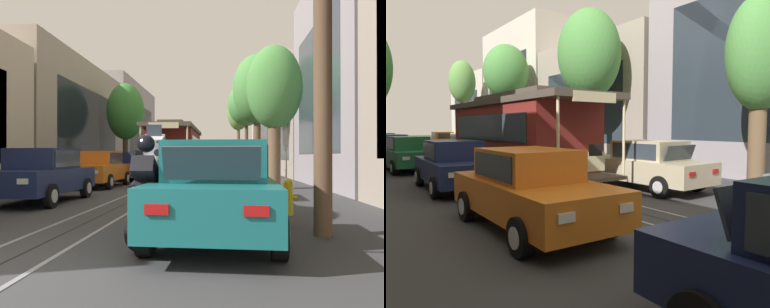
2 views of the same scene
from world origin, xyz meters
TOP-DOWN VIEW (x-y plane):
  - ground_plane at (0.00, 21.77)m, footprint 160.00×160.00m
  - trolley_track_rails at (0.00, 25.21)m, footprint 1.14×62.43m
  - building_facade_left at (-9.71, 26.63)m, footprint 5.94×54.13m
  - building_facade_right at (9.26, 24.78)m, footprint 5.22×54.13m
  - parked_car_navy_second_left at (-2.57, 7.72)m, footprint 2.01×4.36m
  - parked_car_orange_mid_left at (-2.69, 13.56)m, footprint 2.04×4.38m
  - parked_car_navy_fourth_left at (-2.57, 19.03)m, footprint 2.14×4.42m
  - parked_car_green_fifth_left at (-2.81, 25.33)m, footprint 2.08×4.40m
  - parked_car_blue_sixth_left at (-2.79, 30.74)m, footprint 2.05×4.38m
  - parked_car_teal_far_left at (-2.63, 36.56)m, footprint 2.06×4.39m
  - parked_car_teal_near_right at (2.68, 2.85)m, footprint 2.13×4.42m
  - parked_car_grey_second_right at (2.73, 9.11)m, footprint 2.10×4.40m
  - parked_car_beige_mid_right at (2.54, 15.47)m, footprint 2.13×4.42m
  - parked_car_brown_fourth_right at (2.75, 21.11)m, footprint 2.06×4.39m
  - parked_car_green_fifth_right at (2.64, 27.39)m, footprint 2.03×4.38m
  - parked_car_yellow_sixth_right at (2.57, 34.20)m, footprint 2.06×4.39m
  - parked_car_orange_far_right at (2.69, 40.64)m, footprint 2.13×4.42m
  - street_tree_kerb_left_second at (-4.64, 26.28)m, footprint 2.86×3.10m
  - street_tree_kerb_right_second at (4.92, 13.13)m, footprint 2.32×1.86m
  - street_tree_kerb_right_mid at (4.96, 21.80)m, footprint 3.11×3.27m
  - street_tree_kerb_right_fourth at (4.84, 31.51)m, footprint 3.27×2.95m
  - street_tree_kerb_right_far at (4.48, 40.35)m, footprint 2.40×2.18m
  - cable_car_trolley at (-0.00, 19.70)m, footprint 2.58×9.14m
  - motorcycle_with_rider at (1.67, 2.21)m, footprint 0.48×1.83m
  - pedestrian_on_left_pavement at (5.88, 22.23)m, footprint 0.55×0.38m
  - fire_hydrant at (4.27, 5.61)m, footprint 0.40×0.22m

SIDE VIEW (x-z plane):
  - ground_plane at x=0.00m, z-range 0.00..0.00m
  - trolley_track_rails at x=0.00m, z-range 0.00..0.01m
  - fire_hydrant at x=4.27m, z-range 0.00..0.84m
  - parked_car_navy_second_left at x=-2.57m, z-range 0.01..1.59m
  - parked_car_orange_mid_left at x=-2.69m, z-range 0.01..1.59m
  - parked_car_navy_fourth_left at x=-2.57m, z-range 0.01..1.59m
  - parked_car_green_fifth_left at x=-2.81m, z-range 0.01..1.59m
  - parked_car_blue_sixth_left at x=-2.79m, z-range 0.01..1.59m
  - parked_car_teal_far_left at x=-2.63m, z-range 0.01..1.59m
  - parked_car_teal_near_right at x=2.68m, z-range 0.01..1.59m
  - parked_car_grey_second_right at x=2.73m, z-range 0.01..1.59m
  - parked_car_beige_mid_right at x=2.54m, z-range 0.01..1.59m
  - parked_car_brown_fourth_right at x=2.75m, z-range 0.01..1.59m
  - parked_car_green_fifth_right at x=2.64m, z-range 0.01..1.59m
  - parked_car_yellow_sixth_right at x=2.57m, z-range 0.01..1.59m
  - parked_car_orange_far_right at x=2.69m, z-range 0.01..1.59m
  - pedestrian_on_left_pavement at x=5.88m, z-range 0.10..1.67m
  - motorcycle_with_rider at x=1.67m, z-range 0.04..1.90m
  - cable_car_trolley at x=0.00m, z-range 0.02..3.30m
  - street_tree_kerb_right_second at x=4.92m, z-range 1.11..7.12m
  - building_facade_left at x=-9.71m, z-range -0.68..9.09m
  - building_facade_right at x=9.26m, z-range -0.80..9.81m
  - street_tree_kerb_left_second at x=-4.64m, z-range 1.27..8.21m
  - street_tree_kerb_right_mid at x=4.96m, z-range 1.65..9.51m
  - street_tree_kerb_right_fourth at x=4.84m, z-range 1.97..9.85m
  - street_tree_kerb_right_far at x=4.48m, z-range 2.01..10.03m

